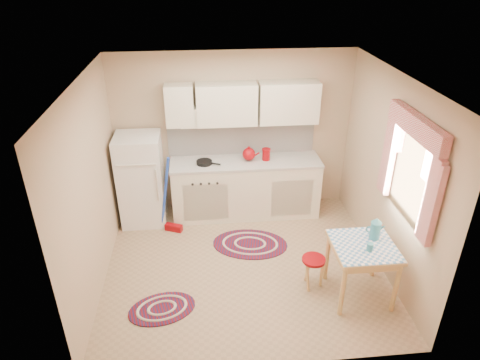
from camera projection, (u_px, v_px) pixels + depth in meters
The scene contains 14 objects.
room_shell at pixel (255, 148), 5.20m from camera, with size 3.64×3.60×2.52m.
fridge at pixel (141, 180), 6.37m from camera, with size 0.65×0.60×1.40m, color white.
broom at pixel (171, 196), 6.15m from camera, with size 0.28×0.12×1.20m, color blue, non-canonical shape.
base_cabinets at pixel (246, 188), 6.67m from camera, with size 2.25×0.60×0.88m, color #EBE7CC.
countertop at pixel (246, 162), 6.45m from camera, with size 2.27×0.62×0.04m, color #B6B3AC.
frying_pan at pixel (204, 162), 6.34m from camera, with size 0.23×0.23×0.05m, color black.
red_kettle at pixel (249, 154), 6.40m from camera, with size 0.21×0.19×0.21m, color #8F050B, non-canonical shape.
red_canister at pixel (266, 155), 6.43m from camera, with size 0.12×0.12×0.16m, color #8F050B.
table at pixel (360, 270), 5.07m from camera, with size 0.72×0.72×0.72m, color #E3B671.
stool at pixel (312, 272), 5.27m from camera, with size 0.29×0.29×0.42m, color #8F050B.
coffee_pot at pixel (376, 228), 4.95m from camera, with size 0.15×0.13×0.30m, color teal, non-canonical shape.
mug at pixel (370, 247), 4.79m from camera, with size 0.07×0.07×0.10m, color teal.
rug_center at pixel (250, 244), 6.11m from camera, with size 1.07×0.71×0.02m, color maroon, non-canonical shape.
rug_left at pixel (162, 309), 5.00m from camera, with size 0.78×0.52×0.02m, color maroon, non-canonical shape.
Camera 1 is at (-0.50, -4.49, 3.68)m, focal length 32.00 mm.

